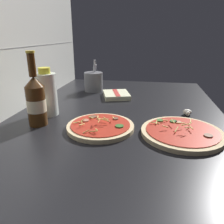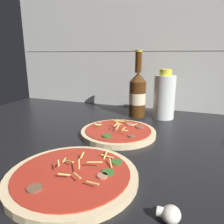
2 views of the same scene
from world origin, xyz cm
name	(u,v)px [view 1 (image 1 of 2)]	position (x,y,z in cm)	size (l,w,h in cm)	color
counter_slab	(116,125)	(0.00, 0.00, 1.25)	(160.00, 90.00, 2.50)	black
tile_backsplash	(2,49)	(0.00, 45.50, 30.00)	(160.00, 1.13, 60.00)	silver
pizza_near	(182,133)	(-8.04, -24.27, 3.41)	(28.14, 28.14, 4.93)	beige
pizza_far	(100,126)	(-7.84, 4.72, 3.44)	(24.77, 24.77, 4.80)	beige
beer_bottle	(36,100)	(-7.92, 29.26, 12.27)	(7.14, 7.14, 27.67)	#47280F
oil_bottle	(47,94)	(3.12, 30.40, 11.81)	(8.75, 8.75, 20.25)	silver
mushroom_left	(187,112)	(12.79, -28.97, 3.78)	(3.84, 3.65, 2.56)	white
utensil_crock	(94,81)	(47.38, 21.54, 8.31)	(11.15, 11.15, 18.49)	slate
dish_towel	(116,95)	(35.85, 5.69, 3.71)	(19.67, 17.73, 2.56)	beige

